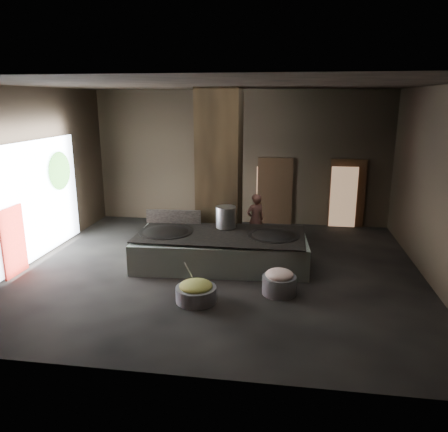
% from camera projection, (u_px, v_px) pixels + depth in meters
% --- Properties ---
extents(floor, '(10.00, 9.00, 0.10)m').
position_uv_depth(floor, '(220.00, 271.00, 11.13)').
color(floor, black).
rests_on(floor, ground).
extents(ceiling, '(10.00, 9.00, 0.10)m').
position_uv_depth(ceiling, '(219.00, 82.00, 9.95)').
color(ceiling, black).
rests_on(ceiling, back_wall).
extents(back_wall, '(10.00, 0.10, 4.50)m').
position_uv_depth(back_wall, '(241.00, 158.00, 14.89)').
color(back_wall, black).
rests_on(back_wall, ground).
extents(front_wall, '(10.00, 0.10, 4.50)m').
position_uv_depth(front_wall, '(168.00, 239.00, 6.19)').
color(front_wall, black).
rests_on(front_wall, ground).
extents(left_wall, '(0.10, 9.00, 4.50)m').
position_uv_depth(left_wall, '(27.00, 177.00, 11.27)').
color(left_wall, black).
rests_on(left_wall, ground).
extents(right_wall, '(0.10, 9.00, 4.50)m').
position_uv_depth(right_wall, '(441.00, 188.00, 9.81)').
color(right_wall, black).
rests_on(right_wall, ground).
extents(pillar, '(1.20, 1.20, 4.50)m').
position_uv_depth(pillar, '(220.00, 170.00, 12.40)').
color(pillar, black).
rests_on(pillar, ground).
extents(hearth_platform, '(4.50, 2.38, 0.76)m').
position_uv_depth(hearth_platform, '(221.00, 250.00, 11.36)').
color(hearth_platform, silver).
rests_on(hearth_platform, ground).
extents(platform_cap, '(4.28, 2.05, 0.03)m').
position_uv_depth(platform_cap, '(221.00, 234.00, 11.24)').
color(platform_cap, black).
rests_on(platform_cap, hearth_platform).
extents(wok_left, '(1.38, 1.38, 0.38)m').
position_uv_depth(wok_left, '(166.00, 235.00, 11.42)').
color(wok_left, black).
rests_on(wok_left, hearth_platform).
extents(wok_left_rim, '(1.41, 1.41, 0.05)m').
position_uv_depth(wok_left_rim, '(166.00, 232.00, 11.40)').
color(wok_left_rim, black).
rests_on(wok_left_rim, hearth_platform).
extents(wok_right, '(1.28, 1.28, 0.36)m').
position_uv_depth(wok_right, '(273.00, 238.00, 11.11)').
color(wok_right, black).
rests_on(wok_right, hearth_platform).
extents(wok_right_rim, '(1.31, 1.31, 0.05)m').
position_uv_depth(wok_right_rim, '(273.00, 236.00, 11.10)').
color(wok_right_rim, black).
rests_on(wok_right_rim, hearth_platform).
extents(stock_pot, '(0.53, 0.53, 0.57)m').
position_uv_depth(stock_pot, '(226.00, 217.00, 11.68)').
color(stock_pot, '#A9ADB1').
rests_on(stock_pot, hearth_platform).
extents(splash_guard, '(1.52, 0.16, 0.38)m').
position_uv_depth(splash_guard, '(173.00, 217.00, 12.11)').
color(splash_guard, black).
rests_on(splash_guard, hearth_platform).
extents(cook, '(0.67, 0.60, 1.54)m').
position_uv_depth(cook, '(255.00, 220.00, 12.74)').
color(cook, brown).
rests_on(cook, ground).
extents(veg_basin, '(1.02, 1.02, 0.32)m').
position_uv_depth(veg_basin, '(196.00, 294.00, 9.29)').
color(veg_basin, gray).
rests_on(veg_basin, ground).
extents(veg_fill, '(0.71, 0.71, 0.22)m').
position_uv_depth(veg_fill, '(196.00, 286.00, 9.25)').
color(veg_fill, '#739749').
rests_on(veg_fill, veg_basin).
extents(ladle, '(0.22, 0.30, 0.62)m').
position_uv_depth(ladle, '(190.00, 274.00, 9.36)').
color(ladle, '#A9ADB1').
rests_on(ladle, veg_basin).
extents(meat_basin, '(0.98, 0.98, 0.41)m').
position_uv_depth(meat_basin, '(279.00, 285.00, 9.65)').
color(meat_basin, gray).
rests_on(meat_basin, ground).
extents(meat_fill, '(0.62, 0.62, 0.24)m').
position_uv_depth(meat_fill, '(279.00, 275.00, 9.58)').
color(meat_fill, tan).
rests_on(meat_fill, meat_basin).
extents(doorway_near, '(1.18, 0.08, 2.38)m').
position_uv_depth(doorway_near, '(275.00, 193.00, 14.92)').
color(doorway_near, black).
rests_on(doorway_near, ground).
extents(doorway_near_glow, '(0.79, 0.04, 1.86)m').
position_uv_depth(doorway_near_glow, '(268.00, 194.00, 14.97)').
color(doorway_near_glow, '#8C6647').
rests_on(doorway_near_glow, ground).
extents(doorway_far, '(1.18, 0.08, 2.38)m').
position_uv_depth(doorway_far, '(347.00, 195.00, 14.57)').
color(doorway_far, black).
rests_on(doorway_far, ground).
extents(doorway_far_glow, '(0.86, 0.04, 2.02)m').
position_uv_depth(doorway_far_glow, '(343.00, 197.00, 14.44)').
color(doorway_far_glow, '#8C6647').
rests_on(doorway_far_glow, ground).
extents(left_opening, '(0.04, 4.20, 3.10)m').
position_uv_depth(left_opening, '(37.00, 199.00, 11.61)').
color(left_opening, white).
rests_on(left_opening, ground).
extents(pavilion_sliver, '(0.05, 0.90, 1.70)m').
position_uv_depth(pavilion_sliver, '(13.00, 241.00, 10.55)').
color(pavilion_sliver, maroon).
rests_on(pavilion_sliver, ground).
extents(tree_silhouette, '(0.28, 1.10, 1.10)m').
position_uv_depth(tree_silhouette, '(60.00, 171.00, 12.49)').
color(tree_silhouette, '#194714').
rests_on(tree_silhouette, left_opening).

